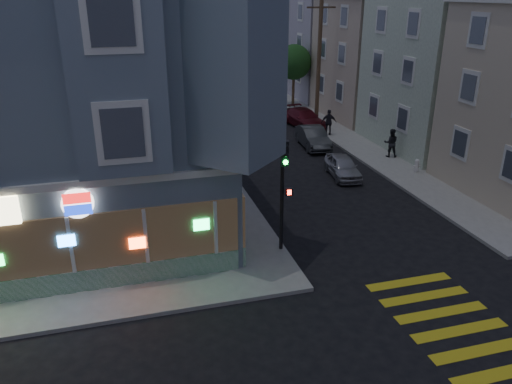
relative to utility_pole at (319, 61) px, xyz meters
name	(u,v)px	position (x,y,z in m)	size (l,w,h in m)	color
ground	(244,343)	(-12.00, -24.00, -4.80)	(120.00, 120.00, 0.00)	black
sidewalk_ne	(445,116)	(11.00, -1.00, -4.72)	(24.00, 42.00, 0.15)	gray
corner_building	(38,89)	(-18.00, -13.02, 1.02)	(14.60, 14.60, 11.40)	slate
row_house_b	(477,63)	(7.50, -8.00, 0.60)	(12.00, 8.60, 10.50)	#9FB19A
row_house_c	(401,58)	(7.50, 1.00, -0.15)	(12.00, 8.60, 9.00)	tan
row_house_d	(352,39)	(7.50, 10.00, 0.60)	(12.00, 8.60, 10.50)	#A09BAA
utility_pole	(319,61)	(0.00, 0.00, 0.00)	(2.20, 0.30, 9.00)	#4C3826
street_tree_near	(294,62)	(0.20, 6.00, -0.86)	(3.00, 3.00, 5.30)	#4C3826
street_tree_far	(267,52)	(0.20, 14.00, -0.86)	(3.00, 3.00, 5.30)	#4C3826
pedestrian_a	(391,143)	(1.00, -9.55, -3.77)	(0.85, 0.66, 1.75)	black
pedestrian_b	(329,122)	(-0.64, -3.86, -3.75)	(1.06, 0.44, 1.80)	#242129
parked_car_a	(343,167)	(-3.17, -11.70, -4.20)	(1.41, 3.50, 1.19)	#A2A4AA
parked_car_b	(313,137)	(-2.66, -5.95, -4.12)	(1.44, 4.13, 1.36)	#383B3D
parked_car_c	(304,118)	(-1.30, -0.75, -4.12)	(1.89, 4.65, 1.35)	#5B141F
parked_car_d	(259,105)	(-3.40, 4.45, -4.07)	(2.41, 5.22, 1.45)	#AFB6BB
traffic_signal	(284,177)	(-9.18, -19.11, -1.60)	(0.56, 0.50, 4.50)	black
fire_hydrant	(417,165)	(1.00, -12.47, -4.25)	(0.43, 0.25, 0.75)	silver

